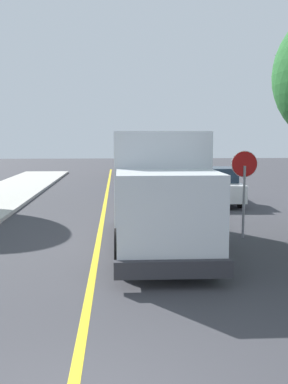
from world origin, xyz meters
The scene contains 8 objects.
centre_line_yellow centered at (0.00, 10.00, 0.00)m, with size 0.16×56.00×0.01m, color gold.
box_truck centered at (1.70, 8.11, 1.77)m, with size 2.43×7.19×3.20m.
parked_car_near centered at (2.01, 14.07, 0.79)m, with size 1.81×4.41×1.67m.
parked_car_mid centered at (2.13, 21.30, 0.79)m, with size 1.83×4.41×1.67m.
parked_car_far centered at (1.78, 28.70, 0.79)m, with size 1.82×4.41×1.67m.
parked_car_furthest centered at (2.46, 34.61, 0.79)m, with size 2.02×4.48×1.67m.
parked_van_across centered at (5.20, 15.90, 0.79)m, with size 1.99×4.48×1.67m.
stop_sign centered at (4.40, 8.82, 1.86)m, with size 0.80×0.10×2.65m.
Camera 1 is at (0.56, -4.33, 3.06)m, focal length 41.53 mm.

